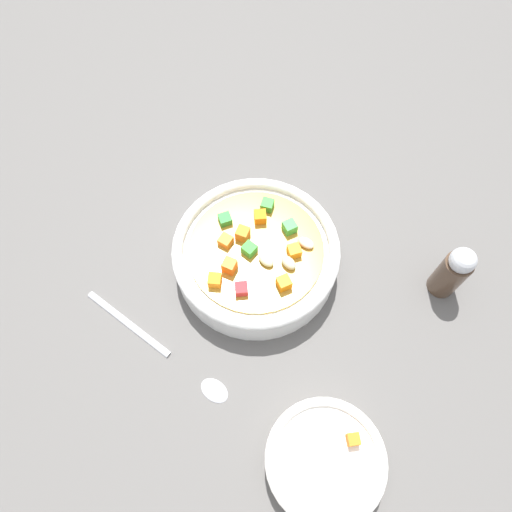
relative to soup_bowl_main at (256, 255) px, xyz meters
The scene contains 5 objects.
ground_plane 3.71cm from the soup_bowl_main, 13.15° to the right, with size 140.00×140.00×2.00cm, color #565451.
soup_bowl_main is the anchor object (origin of this frame).
spoon 16.05cm from the soup_bowl_main, 75.85° to the left, with size 21.79×4.39×0.93cm.
side_bowl_small 24.64cm from the soup_bowl_main, 135.94° to the left, with size 12.61×12.61×4.11cm.
pepper_shaker 23.64cm from the soup_bowl_main, 158.38° to the right, with size 3.41×3.41×8.97cm.
Camera 1 is at (-12.66, 22.79, 55.38)cm, focal length 33.08 mm.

